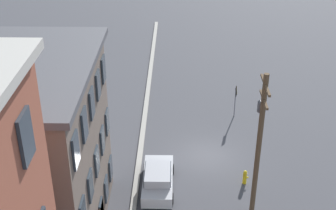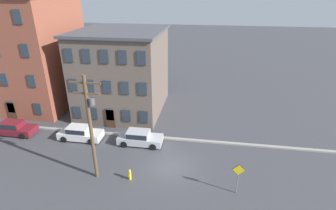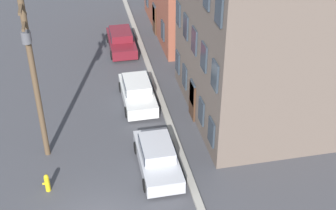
{
  "view_description": "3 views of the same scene",
  "coord_description": "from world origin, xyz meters",
  "px_view_note": "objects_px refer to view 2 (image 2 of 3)",
  "views": [
    {
      "loc": [
        -26.27,
        2.1,
        18.19
      ],
      "look_at": [
        0.86,
        2.61,
        3.48
      ],
      "focal_mm": 50.0,
      "sensor_mm": 36.0,
      "label": 1
    },
    {
      "loc": [
        2.83,
        -18.65,
        14.26
      ],
      "look_at": [
        -0.92,
        5.16,
        3.56
      ],
      "focal_mm": 28.0,
      "sensor_mm": 36.0,
      "label": 2
    },
    {
      "loc": [
        14.26,
        -0.01,
        15.44
      ],
      "look_at": [
        0.73,
        2.8,
        6.47
      ],
      "focal_mm": 50.0,
      "sensor_mm": 36.0,
      "label": 3
    }
  ],
  "objects_px": {
    "car_maroon": "(14,127)",
    "car_white": "(80,133)",
    "caution_sign": "(238,174)",
    "car_silver": "(140,137)",
    "utility_pole": "(91,124)",
    "fire_hydrant": "(130,174)"
  },
  "relations": [
    {
      "from": "car_maroon",
      "to": "car_silver",
      "type": "distance_m",
      "value": 13.76
    },
    {
      "from": "car_maroon",
      "to": "car_silver",
      "type": "xyz_separation_m",
      "value": [
        13.76,
        0.12,
        0.0
      ]
    },
    {
      "from": "car_white",
      "to": "utility_pole",
      "type": "bearing_deg",
      "value": -52.68
    },
    {
      "from": "car_maroon",
      "to": "fire_hydrant",
      "type": "relative_size",
      "value": 4.58
    },
    {
      "from": "car_silver",
      "to": "utility_pole",
      "type": "bearing_deg",
      "value": -112.19
    },
    {
      "from": "caution_sign",
      "to": "utility_pole",
      "type": "xyz_separation_m",
      "value": [
        -11.21,
        0.21,
        3.16
      ]
    },
    {
      "from": "car_maroon",
      "to": "utility_pole",
      "type": "relative_size",
      "value": 0.5
    },
    {
      "from": "caution_sign",
      "to": "car_silver",
      "type": "bearing_deg",
      "value": 148.0
    },
    {
      "from": "car_white",
      "to": "caution_sign",
      "type": "relative_size",
      "value": 1.65
    },
    {
      "from": "car_white",
      "to": "fire_hydrant",
      "type": "xyz_separation_m",
      "value": [
        6.87,
        -5.32,
        -0.27
      ]
    },
    {
      "from": "utility_pole",
      "to": "fire_hydrant",
      "type": "xyz_separation_m",
      "value": [
        2.78,
        0.05,
        -4.47
      ]
    },
    {
      "from": "car_silver",
      "to": "fire_hydrant",
      "type": "height_order",
      "value": "car_silver"
    },
    {
      "from": "caution_sign",
      "to": "utility_pole",
      "type": "relative_size",
      "value": 0.3
    },
    {
      "from": "car_silver",
      "to": "utility_pole",
      "type": "distance_m",
      "value": 7.2
    },
    {
      "from": "car_white",
      "to": "car_silver",
      "type": "bearing_deg",
      "value": 0.39
    },
    {
      "from": "car_white",
      "to": "fire_hydrant",
      "type": "height_order",
      "value": "car_white"
    },
    {
      "from": "car_white",
      "to": "fire_hydrant",
      "type": "relative_size",
      "value": 4.58
    },
    {
      "from": "car_white",
      "to": "caution_sign",
      "type": "distance_m",
      "value": 16.32
    },
    {
      "from": "car_white",
      "to": "utility_pole",
      "type": "distance_m",
      "value": 7.95
    },
    {
      "from": "car_maroon",
      "to": "car_white",
      "type": "xyz_separation_m",
      "value": [
        7.46,
        0.07,
        0.0
      ]
    },
    {
      "from": "car_silver",
      "to": "fire_hydrant",
      "type": "distance_m",
      "value": 5.4
    },
    {
      "from": "utility_pole",
      "to": "fire_hydrant",
      "type": "relative_size",
      "value": 9.16
    }
  ]
}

